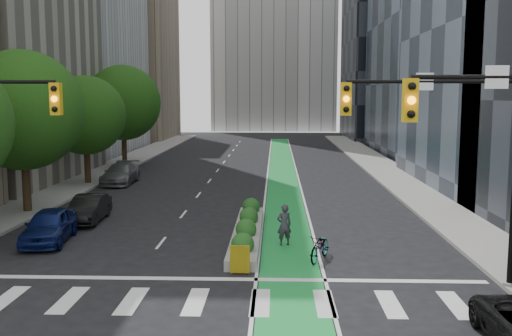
# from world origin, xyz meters

# --- Properties ---
(ground) EXTENTS (160.00, 160.00, 0.00)m
(ground) POSITION_xyz_m (0.00, 0.00, 0.00)
(ground) COLOR black
(ground) RESTS_ON ground
(sidewalk_left) EXTENTS (3.60, 90.00, 0.15)m
(sidewalk_left) POSITION_xyz_m (-11.80, 25.00, 0.07)
(sidewalk_left) COLOR gray
(sidewalk_left) RESTS_ON ground
(sidewalk_right) EXTENTS (3.60, 90.00, 0.15)m
(sidewalk_right) POSITION_xyz_m (11.80, 25.00, 0.07)
(sidewalk_right) COLOR gray
(sidewalk_right) RESTS_ON ground
(bike_lane_paint) EXTENTS (2.20, 70.00, 0.01)m
(bike_lane_paint) POSITION_xyz_m (3.00, 30.00, 0.01)
(bike_lane_paint) COLOR green
(bike_lane_paint) RESTS_ON ground
(building_tan_far) EXTENTS (14.00, 16.00, 26.00)m
(building_tan_far) POSITION_xyz_m (-20.00, 66.00, 13.00)
(building_tan_far) COLOR tan
(building_tan_far) RESTS_ON ground
(building_dark_end) EXTENTS (14.00, 18.00, 28.00)m
(building_dark_end) POSITION_xyz_m (20.00, 68.00, 14.00)
(building_dark_end) COLOR black
(building_dark_end) RESTS_ON ground
(tree_mid) EXTENTS (6.40, 6.40, 8.78)m
(tree_mid) POSITION_xyz_m (-11.00, 12.00, 5.57)
(tree_mid) COLOR black
(tree_mid) RESTS_ON ground
(tree_midfar) EXTENTS (5.60, 5.60, 7.76)m
(tree_midfar) POSITION_xyz_m (-11.00, 22.00, 4.95)
(tree_midfar) COLOR black
(tree_midfar) RESTS_ON ground
(tree_far) EXTENTS (6.60, 6.60, 9.00)m
(tree_far) POSITION_xyz_m (-11.00, 32.00, 5.69)
(tree_far) COLOR black
(tree_far) RESTS_ON ground
(signal_right) EXTENTS (5.82, 0.51, 7.20)m
(signal_right) POSITION_xyz_m (8.67, 0.47, 4.80)
(signal_right) COLOR black
(signal_right) RESTS_ON ground
(median_planter) EXTENTS (1.20, 10.26, 1.10)m
(median_planter) POSITION_xyz_m (1.20, 7.04, 0.37)
(median_planter) COLOR gray
(median_planter) RESTS_ON ground
(bicycle) EXTENTS (1.40, 2.12, 1.05)m
(bicycle) POSITION_xyz_m (4.20, 3.67, 0.53)
(bicycle) COLOR gray
(bicycle) RESTS_ON ground
(cyclist) EXTENTS (0.75, 0.62, 1.77)m
(cyclist) POSITION_xyz_m (2.83, 5.81, 0.89)
(cyclist) COLOR #332F38
(cyclist) RESTS_ON ground
(parked_car_left_near) EXTENTS (2.22, 4.48, 1.47)m
(parked_car_left_near) POSITION_xyz_m (-7.37, 5.96, 0.73)
(parked_car_left_near) COLOR #0D184E
(parked_car_left_near) RESTS_ON ground
(parked_car_left_mid) EXTENTS (1.58, 4.12, 1.34)m
(parked_car_left_mid) POSITION_xyz_m (-7.00, 10.04, 0.67)
(parked_car_left_mid) COLOR black
(parked_car_left_mid) RESTS_ON ground
(parked_car_left_far) EXTENTS (2.15, 5.12, 1.48)m
(parked_car_left_far) POSITION_xyz_m (-8.77, 22.49, 0.74)
(parked_car_left_far) COLOR #5B5F61
(parked_car_left_far) RESTS_ON ground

